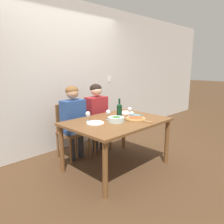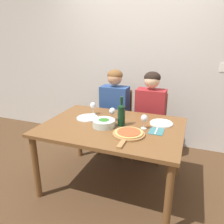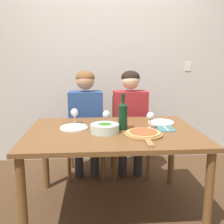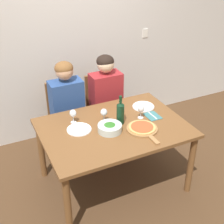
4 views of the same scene
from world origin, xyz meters
name	(u,v)px [view 2 (image 2 of 4)]	position (x,y,z in m)	size (l,w,h in m)	color
ground_plane	(112,184)	(0.00, 0.00, 0.00)	(40.00, 40.00, 0.00)	#4C331E
back_wall	(143,57)	(0.00, 1.30, 1.35)	(10.00, 0.06, 2.70)	silver
dining_table	(112,133)	(0.00, 0.00, 0.66)	(1.46, 1.04, 0.75)	brown
chair_left	(117,118)	(-0.25, 0.85, 0.49)	(0.42, 0.42, 0.91)	brown
chair_right	(151,123)	(0.26, 0.85, 0.49)	(0.42, 0.42, 0.91)	brown
person_woman	(114,105)	(-0.25, 0.74, 0.74)	(0.47, 0.51, 1.22)	#28282D
person_man	(150,109)	(0.26, 0.74, 0.74)	(0.47, 0.51, 1.22)	#28282D
wine_bottle	(121,114)	(0.09, 0.03, 0.87)	(0.08, 0.08, 0.31)	black
broccoli_bowl	(104,123)	(-0.07, -0.06, 0.78)	(0.24, 0.24, 0.08)	silver
dinner_plate_left	(87,118)	(-0.34, 0.09, 0.75)	(0.25, 0.25, 0.02)	white
dinner_plate_right	(161,123)	(0.48, 0.22, 0.75)	(0.25, 0.25, 0.02)	white
pizza_on_board	(129,134)	(0.23, -0.18, 0.76)	(0.31, 0.45, 0.04)	#9E7042
wine_glass_left	(93,106)	(-0.34, 0.25, 0.85)	(0.07, 0.07, 0.15)	silver
wine_glass_right	(144,119)	(0.33, 0.03, 0.85)	(0.07, 0.07, 0.15)	silver
wine_glass_centre	(112,112)	(-0.05, 0.13, 0.85)	(0.07, 0.07, 0.15)	silver
fork_on_napkin	(156,131)	(0.47, 0.01, 0.75)	(0.14, 0.18, 0.01)	#387075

